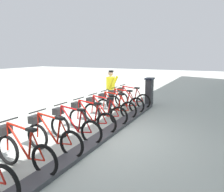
# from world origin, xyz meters

# --- Properties ---
(ground_plane) EXTENTS (60.00, 60.00, 0.00)m
(ground_plane) POSITION_xyz_m (0.00, 0.00, 0.00)
(ground_plane) COLOR beige
(dock_rail_base) EXTENTS (0.44, 8.70, 0.10)m
(dock_rail_base) POSITION_xyz_m (0.00, 0.00, 0.05)
(dock_rail_base) COLOR #47474C
(dock_rail_base) RESTS_ON ground
(payment_kiosk) EXTENTS (0.36, 0.52, 1.28)m
(payment_kiosk) POSITION_xyz_m (0.05, -4.71, 0.67)
(payment_kiosk) COLOR #38383D
(payment_kiosk) RESTS_ON ground
(bike_docked_0) EXTENTS (1.72, 0.54, 1.02)m
(bike_docked_0) POSITION_xyz_m (0.62, -3.75, 0.43)
(bike_docked_0) COLOR black
(bike_docked_0) RESTS_ON ground
(bike_docked_1) EXTENTS (1.72, 0.54, 1.02)m
(bike_docked_1) POSITION_xyz_m (0.62, -2.88, 0.43)
(bike_docked_1) COLOR black
(bike_docked_1) RESTS_ON ground
(bike_docked_2) EXTENTS (1.72, 0.54, 1.02)m
(bike_docked_2) POSITION_xyz_m (0.62, -2.00, 0.43)
(bike_docked_2) COLOR black
(bike_docked_2) RESTS_ON ground
(bike_docked_3) EXTENTS (1.72, 0.54, 1.02)m
(bike_docked_3) POSITION_xyz_m (0.62, -1.12, 0.43)
(bike_docked_3) COLOR black
(bike_docked_3) RESTS_ON ground
(bike_docked_4) EXTENTS (1.72, 0.54, 1.02)m
(bike_docked_4) POSITION_xyz_m (0.62, -0.24, 0.43)
(bike_docked_4) COLOR black
(bike_docked_4) RESTS_ON ground
(bike_docked_5) EXTENTS (1.72, 0.54, 1.02)m
(bike_docked_5) POSITION_xyz_m (0.62, 0.64, 0.43)
(bike_docked_5) COLOR black
(bike_docked_5) RESTS_ON ground
(bike_docked_6) EXTENTS (1.72, 0.54, 1.02)m
(bike_docked_6) POSITION_xyz_m (0.62, 1.52, 0.43)
(bike_docked_6) COLOR black
(bike_docked_6) RESTS_ON ground
(bike_docked_7) EXTENTS (1.72, 0.54, 1.02)m
(bike_docked_7) POSITION_xyz_m (0.62, 2.39, 0.43)
(bike_docked_7) COLOR black
(bike_docked_7) RESTS_ON ground
(worker_near_rack) EXTENTS (0.48, 0.65, 1.66)m
(worker_near_rack) POSITION_xyz_m (1.45, -3.43, 0.91)
(worker_near_rack) COLOR white
(worker_near_rack) RESTS_ON ground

